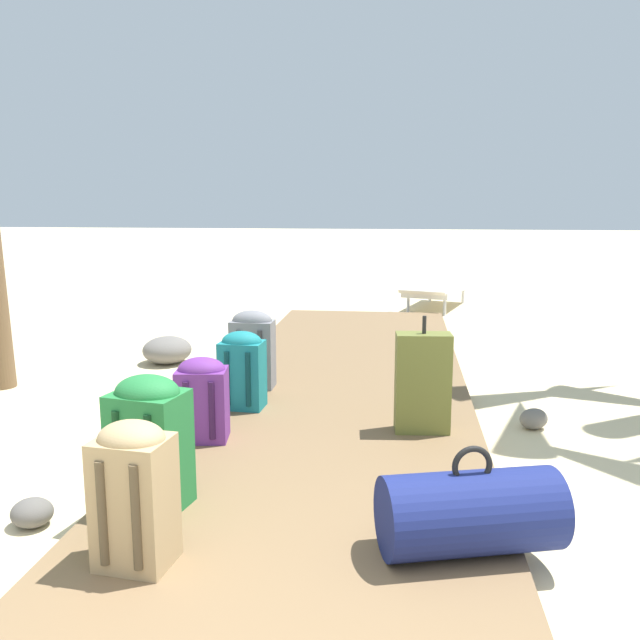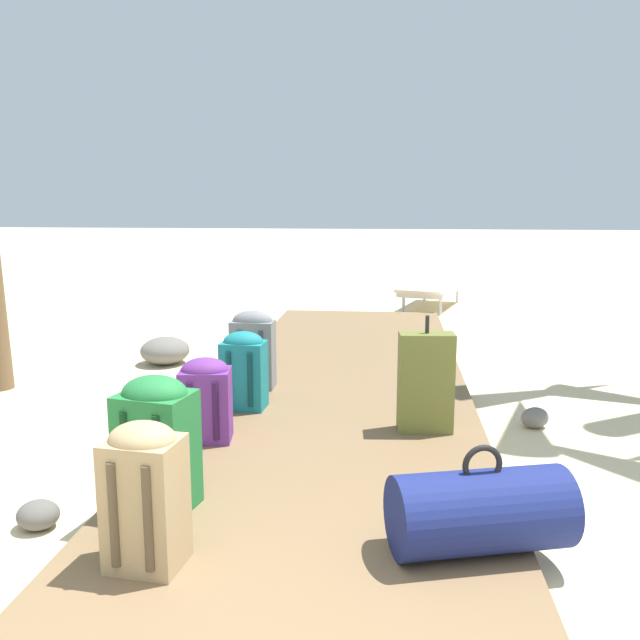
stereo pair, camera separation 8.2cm
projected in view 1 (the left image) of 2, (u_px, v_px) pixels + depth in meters
The scene contains 13 objects.
ground_plane at pixel (327, 440), 4.08m from camera, with size 60.00×60.00×0.00m, color beige.
boardwalk at pixel (338, 399), 4.78m from camera, with size 1.87×7.20×0.08m, color brown.
backpack_tan at pixel (134, 490), 2.49m from camera, with size 0.30×0.26×0.57m.
backpack_green at pixel (149, 439), 2.96m from camera, with size 0.36×0.31×0.61m.
duffel_bag_navy at pixel (470, 512), 2.60m from camera, with size 0.76×0.51×0.44m.
backpack_grey at pixel (253, 347), 4.89m from camera, with size 0.32×0.22×0.58m.
backpack_purple at pixel (202, 397), 3.82m from camera, with size 0.31×0.27×0.49m.
suitcase_olive at pixel (423, 383), 3.95m from camera, with size 0.34×0.19×0.70m.
backpack_teal at pixel (242, 368), 4.41m from camera, with size 0.30×0.24×0.52m.
lounge_chair at pixel (435, 285), 8.86m from camera, with size 1.02×1.65×0.79m.
rock_left_near at pixel (32, 513), 2.99m from camera, with size 0.18×0.19×0.13m, color #5B5651.
rock_left_mid at pixel (167, 350), 5.97m from camera, with size 0.43×0.45×0.24m, color slate.
rock_right_near at pixel (534, 419), 4.26m from camera, with size 0.19×0.15×0.13m, color slate.
Camera 1 is at (0.43, -0.98, 1.45)m, focal length 37.27 mm.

